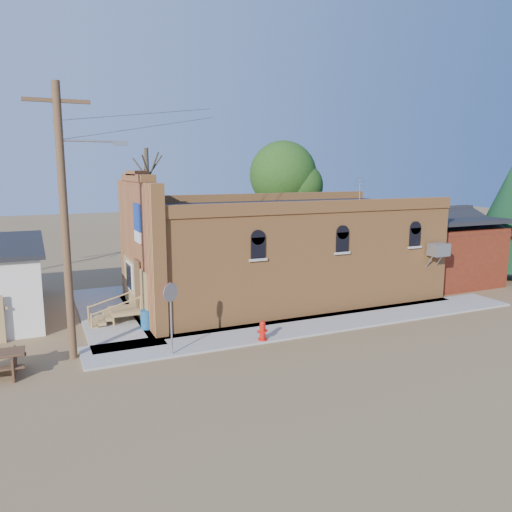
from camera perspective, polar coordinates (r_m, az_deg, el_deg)
name	(u,v)px	position (r m, az deg, el deg)	size (l,w,h in m)	color
ground	(303,336)	(19.43, 5.36, -9.08)	(120.00, 120.00, 0.00)	brown
sidewalk_south	(324,324)	(20.88, 7.76, -7.65)	(19.00, 2.20, 0.08)	#9E9991
sidewalk_west	(111,313)	(23.01, -16.27, -6.31)	(2.60, 10.00, 0.08)	#9E9991
brick_bar	(278,252)	(24.32, 2.47, 0.51)	(16.40, 7.97, 6.30)	#C77B3C
red_shed	(433,241)	(30.02, 19.56, 1.60)	(5.40, 6.40, 4.30)	#5F1B10
utility_pole	(66,217)	(17.26, -20.88, 4.16)	(3.12, 0.26, 9.00)	#523620
tree_bare_near	(147,175)	(29.60, -12.34, 9.01)	(2.80, 2.80, 7.65)	#4B3C2B
tree_leafy	(283,175)	(33.11, 3.09, 9.24)	(4.40, 4.40, 8.15)	#4B3C2B
evergreen_tree	(508,215)	(31.78, 26.84, 4.15)	(3.60, 3.60, 6.50)	#4B3C2B
fire_hydrant	(263,331)	(18.54, 0.76, -8.52)	(0.43, 0.41, 0.74)	red
stop_sign	(171,299)	(17.01, -9.74, -4.90)	(0.61, 0.40, 2.50)	#97979C
trash_barrel	(147,319)	(20.30, -12.36, -7.08)	(0.49, 0.49, 0.75)	#1A5285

